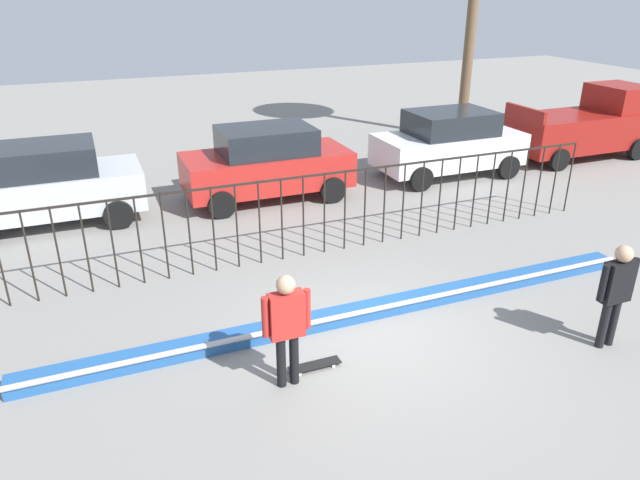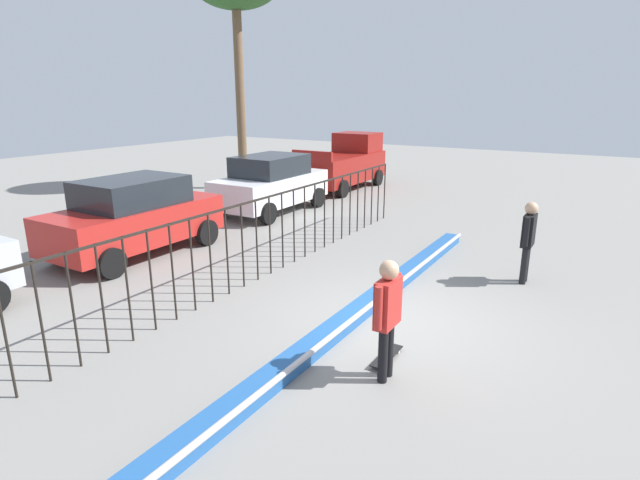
{
  "view_description": "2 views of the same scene",
  "coord_description": "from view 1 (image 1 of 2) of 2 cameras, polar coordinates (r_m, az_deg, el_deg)",
  "views": [
    {
      "loc": [
        -3.9,
        -7.23,
        5.33
      ],
      "look_at": [
        -0.21,
        1.89,
        0.98
      ],
      "focal_mm": 33.08,
      "sensor_mm": 36.0,
      "label": 1
    },
    {
      "loc": [
        -7.55,
        -3.09,
        3.84
      ],
      "look_at": [
        0.27,
        1.64,
        1.19
      ],
      "focal_mm": 28.29,
      "sensor_mm": 36.0,
      "label": 2
    }
  ],
  "objects": [
    {
      "name": "skateboarder",
      "position": [
        8.16,
        -3.25,
        -7.84
      ],
      "size": [
        0.7,
        0.26,
        1.74
      ],
      "rotation": [
        0.0,
        0.0,
        -0.55
      ],
      "color": "black",
      "rests_on": "ground"
    },
    {
      "name": "bowl_coping_ledge",
      "position": [
        10.18,
        3.85,
        -6.98
      ],
      "size": [
        11.0,
        0.41,
        0.27
      ],
      "color": "#235699",
      "rests_on": "ground"
    },
    {
      "name": "camera_operator",
      "position": [
        10.07,
        26.75,
        -4.11
      ],
      "size": [
        0.7,
        0.26,
        1.74
      ],
      "rotation": [
        0.0,
        0.0,
        2.03
      ],
      "color": "black",
      "rests_on": "ground"
    },
    {
      "name": "pickup_truck",
      "position": [
        21.17,
        24.33,
        10.09
      ],
      "size": [
        4.7,
        2.12,
        2.24
      ],
      "rotation": [
        0.0,
        0.0,
        0.03
      ],
      "color": "maroon",
      "rests_on": "ground"
    },
    {
      "name": "perimeter_fence",
      "position": [
        12.02,
        -1.63,
        3.18
      ],
      "size": [
        14.04,
        0.04,
        1.76
      ],
      "color": "black",
      "rests_on": "ground"
    },
    {
      "name": "parked_car_silver",
      "position": [
        15.19,
        -24.99,
        4.93
      ],
      "size": [
        4.3,
        2.12,
        1.9
      ],
      "rotation": [
        0.0,
        0.0,
        -0.04
      ],
      "color": "#B7BABF",
      "rests_on": "ground"
    },
    {
      "name": "parked_car_white",
      "position": [
        17.8,
        12.36,
        9.15
      ],
      "size": [
        4.3,
        2.12,
        1.9
      ],
      "rotation": [
        0.0,
        0.0,
        -0.07
      ],
      "color": "silver",
      "rests_on": "ground"
    },
    {
      "name": "skateboard",
      "position": [
        8.99,
        -0.5,
        -12.01
      ],
      "size": [
        0.8,
        0.2,
        0.07
      ],
      "rotation": [
        0.0,
        0.0,
        -0.23
      ],
      "color": "black",
      "rests_on": "ground"
    },
    {
      "name": "parked_car_red",
      "position": [
        15.52,
        -5.17,
        7.46
      ],
      "size": [
        4.3,
        2.12,
        1.9
      ],
      "rotation": [
        0.0,
        0.0,
        0.02
      ],
      "color": "#B2231E",
      "rests_on": "ground"
    },
    {
      "name": "ground_plane",
      "position": [
        9.79,
        5.36,
        -9.23
      ],
      "size": [
        60.0,
        60.0,
        0.0
      ],
      "primitive_type": "plane",
      "color": "gray"
    }
  ]
}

